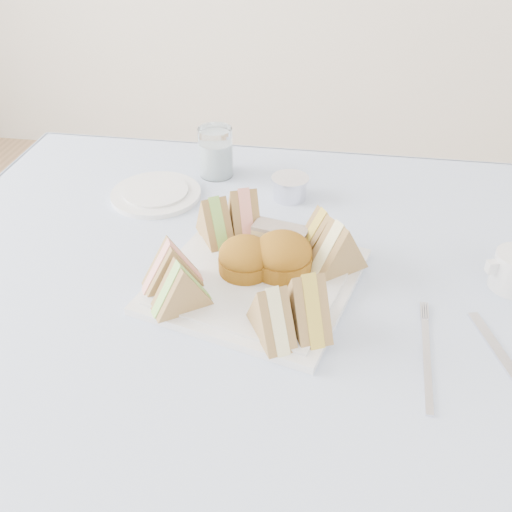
# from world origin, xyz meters

# --- Properties ---
(table) EXTENTS (0.90, 0.90, 0.74)m
(table) POSITION_xyz_m (0.00, 0.00, 0.37)
(table) COLOR brown
(table) RESTS_ON floor
(tablecloth) EXTENTS (1.02, 1.02, 0.01)m
(tablecloth) POSITION_xyz_m (0.00, 0.00, 0.74)
(tablecloth) COLOR #9EB0D9
(tablecloth) RESTS_ON table
(serving_plate) EXTENTS (0.33, 0.33, 0.01)m
(serving_plate) POSITION_xyz_m (0.04, 0.04, 0.75)
(serving_plate) COLOR silver
(serving_plate) RESTS_ON tablecloth
(sandwich_fl_a) EXTENTS (0.10, 0.07, 0.08)m
(sandwich_fl_a) POSITION_xyz_m (-0.07, 0.01, 0.80)
(sandwich_fl_a) COLOR olive
(sandwich_fl_a) RESTS_ON serving_plate
(sandwich_fl_b) EXTENTS (0.09, 0.08, 0.07)m
(sandwich_fl_b) POSITION_xyz_m (-0.05, -0.04, 0.79)
(sandwich_fl_b) COLOR olive
(sandwich_fl_b) RESTS_ON serving_plate
(sandwich_fr_a) EXTENTS (0.08, 0.10, 0.08)m
(sandwich_fr_a) POSITION_xyz_m (0.12, -0.05, 0.80)
(sandwich_fr_a) COLOR olive
(sandwich_fr_a) RESTS_ON serving_plate
(sandwich_fr_b) EXTENTS (0.08, 0.09, 0.08)m
(sandwich_fr_b) POSITION_xyz_m (0.08, -0.07, 0.80)
(sandwich_fr_b) COLOR olive
(sandwich_fr_b) RESTS_ON serving_plate
(sandwich_bl_a) EXTENTS (0.08, 0.09, 0.08)m
(sandwich_bl_a) POSITION_xyz_m (-0.04, 0.13, 0.80)
(sandwich_bl_a) COLOR olive
(sandwich_bl_a) RESTS_ON serving_plate
(sandwich_bl_b) EXTENTS (0.07, 0.10, 0.08)m
(sandwich_bl_b) POSITION_xyz_m (0.00, 0.16, 0.80)
(sandwich_bl_b) COLOR olive
(sandwich_bl_b) RESTS_ON serving_plate
(sandwich_br_a) EXTENTS (0.10, 0.09, 0.08)m
(sandwich_br_a) POSITION_xyz_m (0.15, 0.08, 0.80)
(sandwich_br_a) COLOR olive
(sandwich_br_a) RESTS_ON serving_plate
(sandwich_br_b) EXTENTS (0.09, 0.08, 0.08)m
(sandwich_br_b) POSITION_xyz_m (0.13, 0.12, 0.80)
(sandwich_br_b) COLOR olive
(sandwich_br_b) RESTS_ON serving_plate
(scone_left) EXTENTS (0.10, 0.10, 0.05)m
(scone_left) POSITION_xyz_m (0.02, 0.05, 0.78)
(scone_left) COLOR brown
(scone_left) RESTS_ON serving_plate
(scone_right) EXTENTS (0.10, 0.10, 0.06)m
(scone_right) POSITION_xyz_m (0.08, 0.06, 0.79)
(scone_right) COLOR brown
(scone_right) RESTS_ON serving_plate
(pastry_slice) EXTENTS (0.09, 0.05, 0.04)m
(pastry_slice) POSITION_xyz_m (0.07, 0.12, 0.78)
(pastry_slice) COLOR tan
(pastry_slice) RESTS_ON serving_plate
(side_plate) EXTENTS (0.21, 0.21, 0.01)m
(side_plate) POSITION_xyz_m (-0.18, 0.27, 0.75)
(side_plate) COLOR silver
(side_plate) RESTS_ON tablecloth
(water_glass) EXTENTS (0.07, 0.07, 0.10)m
(water_glass) POSITION_xyz_m (-0.09, 0.37, 0.79)
(water_glass) COLOR white
(water_glass) RESTS_ON tablecloth
(tea_strainer) EXTENTS (0.09, 0.09, 0.04)m
(tea_strainer) POSITION_xyz_m (0.06, 0.30, 0.77)
(tea_strainer) COLOR silver
(tea_strainer) RESTS_ON tablecloth
(knife) EXTENTS (0.07, 0.18, 0.00)m
(knife) POSITION_xyz_m (0.37, -0.06, 0.75)
(knife) COLOR silver
(knife) RESTS_ON tablecloth
(fork) EXTENTS (0.02, 0.16, 0.00)m
(fork) POSITION_xyz_m (0.28, -0.08, 0.75)
(fork) COLOR silver
(fork) RESTS_ON tablecloth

